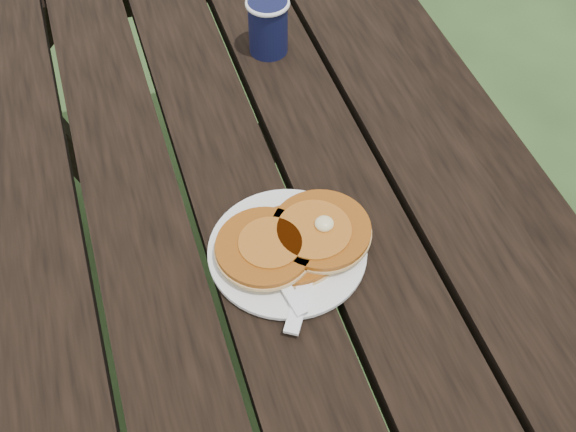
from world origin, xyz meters
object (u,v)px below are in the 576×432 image
object	(u,v)px
picnic_table	(244,309)
pancake_stack	(295,240)
coffee_cup	(268,23)
plate	(287,252)

from	to	relation	value
picnic_table	pancake_stack	bearing A→B (deg)	-73.41
pancake_stack	coffee_cup	distance (m)	0.45
picnic_table	pancake_stack	size ratio (longest dim) A/B	8.20
picnic_table	plate	xyz separation A→B (m)	(0.04, -0.16, 0.39)
picnic_table	coffee_cup	bearing A→B (deg)	62.73
picnic_table	pancake_stack	distance (m)	0.44
picnic_table	pancake_stack	world-z (taller)	pancake_stack
picnic_table	plate	world-z (taller)	plate
coffee_cup	picnic_table	bearing A→B (deg)	-117.27
pancake_stack	picnic_table	bearing A→B (deg)	106.59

